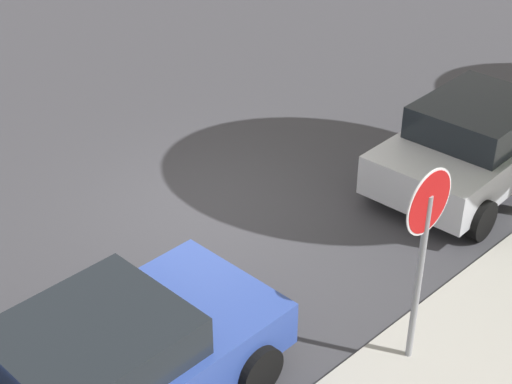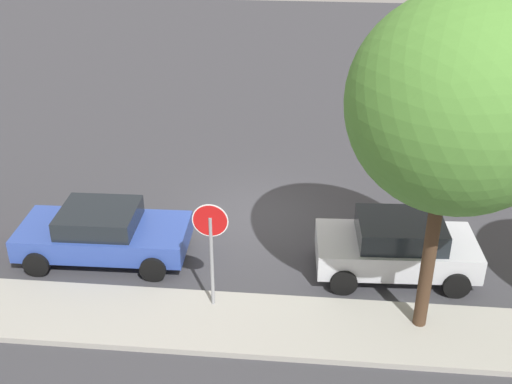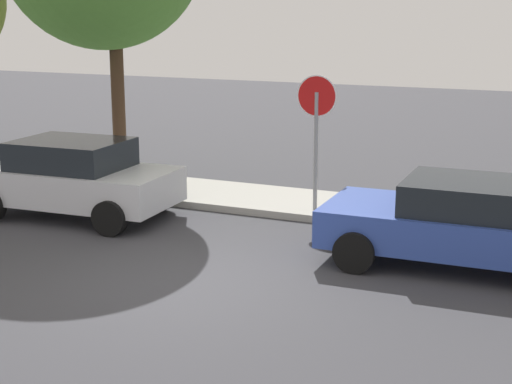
% 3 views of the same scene
% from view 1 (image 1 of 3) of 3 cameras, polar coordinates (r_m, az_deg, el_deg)
% --- Properties ---
extents(ground_plane, '(60.00, 60.00, 0.00)m').
position_cam_1_polar(ground_plane, '(12.62, -3.63, -1.04)').
color(ground_plane, '#38383D').
extents(sidewalk_curb, '(32.00, 2.05, 0.14)m').
position_cam_1_polar(sidewalk_curb, '(10.11, 15.61, -11.54)').
color(sidewalk_curb, '#9E9B93').
rests_on(sidewalk_curb, ground_plane).
extents(stop_sign, '(0.79, 0.08, 2.72)m').
position_cam_1_polar(stop_sign, '(8.79, 12.14, -3.22)').
color(stop_sign, gray).
rests_on(stop_sign, ground_plane).
extents(parked_car_blue, '(4.29, 2.19, 1.37)m').
position_cam_1_polar(parked_car_blue, '(8.86, -11.16, -12.53)').
color(parked_car_blue, '#2D479E').
rests_on(parked_car_blue, ground_plane).
extents(parked_car_silver, '(3.93, 2.22, 1.49)m').
position_cam_1_polar(parked_car_silver, '(13.32, 15.59, 3.47)').
color(parked_car_silver, silver).
rests_on(parked_car_silver, ground_plane).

